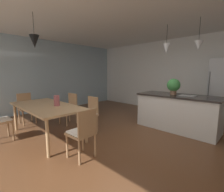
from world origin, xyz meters
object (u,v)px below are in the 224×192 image
at_px(refrigerator, 223,91).
at_px(vase_on_dining_table, 57,101).
at_px(chair_window_end, 26,107).
at_px(chair_kitchen_end, 83,132).
at_px(chair_far_right, 89,113).
at_px(kitchen_island, 177,112).
at_px(dining_table, 46,108).
at_px(potted_plant_on_island, 174,86).
at_px(chair_far_left, 69,107).

bearing_deg(refrigerator, vase_on_dining_table, -121.88).
height_order(chair_window_end, chair_kitchen_end, same).
xyz_separation_m(chair_kitchen_end, refrigerator, (1.26, 4.04, 0.46)).
height_order(chair_window_end, refrigerator, refrigerator).
bearing_deg(chair_far_right, kitchen_island, 48.86).
relative_size(chair_window_end, chair_kitchen_end, 1.00).
relative_size(dining_table, potted_plant_on_island, 4.99).
bearing_deg(vase_on_dining_table, refrigerator, 58.12).
xyz_separation_m(refrigerator, potted_plant_on_island, (-0.83, -1.47, 0.20)).
distance_m(chair_far_right, refrigerator, 3.89).
relative_size(dining_table, kitchen_island, 1.04).
xyz_separation_m(chair_window_end, refrigerator, (4.06, 4.04, 0.46)).
bearing_deg(chair_far_right, chair_window_end, -155.29).
bearing_deg(kitchen_island, vase_on_dining_table, -125.44).
bearing_deg(chair_window_end, chair_kitchen_end, 0.08).
xyz_separation_m(chair_window_end, vase_on_dining_table, (1.63, 0.14, 0.37)).
relative_size(chair_far_right, chair_kitchen_end, 1.00).
distance_m(chair_window_end, chair_kitchen_end, 2.80).
relative_size(chair_far_right, kitchen_island, 0.44).
xyz_separation_m(dining_table, kitchen_island, (1.96, 2.57, -0.21)).
relative_size(refrigerator, vase_on_dining_table, 7.95).
relative_size(chair_far_left, potted_plant_on_island, 2.11).
bearing_deg(chair_far_left, dining_table, -61.35).
distance_m(refrigerator, potted_plant_on_island, 1.70).
distance_m(dining_table, kitchen_island, 3.24).
relative_size(chair_far_left, chair_kitchen_end, 1.00).
height_order(chair_kitchen_end, potted_plant_on_island, potted_plant_on_island).
bearing_deg(chair_window_end, kitchen_island, 37.43).
bearing_deg(dining_table, chair_far_left, 118.65).
distance_m(chair_far_right, vase_on_dining_table, 0.84).
relative_size(chair_far_right, potted_plant_on_island, 2.11).
bearing_deg(dining_table, vase_on_dining_table, 31.41).
bearing_deg(dining_table, chair_far_right, 61.58).
xyz_separation_m(chair_far_right, kitchen_island, (1.50, 1.72, -0.01)).
bearing_deg(refrigerator, potted_plant_on_island, -119.61).
bearing_deg(chair_far_right, dining_table, -118.42).
relative_size(dining_table, refrigerator, 1.10).
distance_m(chair_far_right, potted_plant_on_island, 2.29).
bearing_deg(potted_plant_on_island, chair_far_left, -143.15).
height_order(chair_far_right, chair_kitchen_end, same).
relative_size(chair_far_right, chair_window_end, 1.00).
height_order(refrigerator, potted_plant_on_island, refrigerator).
bearing_deg(potted_plant_on_island, dining_table, -125.32).
bearing_deg(potted_plant_on_island, chair_far_right, -128.38).
xyz_separation_m(chair_far_right, chair_window_end, (-1.86, -0.86, 0.00)).
bearing_deg(chair_kitchen_end, potted_plant_on_island, 80.65).
xyz_separation_m(chair_kitchen_end, kitchen_island, (0.56, 2.57, -0.01)).
distance_m(potted_plant_on_island, vase_on_dining_table, 2.92).
xyz_separation_m(chair_far_right, potted_plant_on_island, (1.36, 1.72, 0.66)).
distance_m(chair_window_end, vase_on_dining_table, 1.68).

